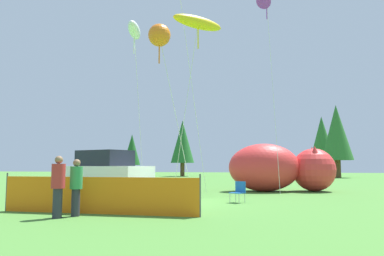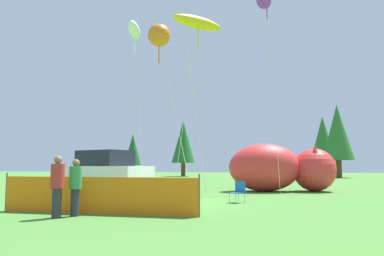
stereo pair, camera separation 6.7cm
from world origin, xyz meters
name	(u,v)px [view 1 (the left image)]	position (x,y,z in m)	size (l,w,h in m)	color
ground_plane	(180,203)	(0.00, 0.00, 0.00)	(120.00, 120.00, 0.00)	#477F33
parked_car	(107,175)	(-3.89, 1.44, 1.10)	(4.73, 3.39, 2.26)	white
folding_chair	(239,191)	(2.44, 0.44, 0.50)	(0.71, 0.71, 0.88)	#1959A5
inflatable_cat	(279,169)	(4.35, 7.46, 1.30)	(6.51, 3.63, 2.82)	red
safety_fence	(97,195)	(-1.80, -4.03, 0.59)	(6.83, 0.27, 1.30)	orange
spectator_in_black_shirt	(58,184)	(-2.53, -5.16, 1.01)	(0.40, 0.40, 1.84)	#2D2D38
spectator_in_green_shirt	(76,185)	(-2.22, -4.67, 0.95)	(0.38, 0.38, 1.75)	#2D2D38
kite_yellow_hero	(198,23)	(0.46, 1.91, 8.44)	(2.82, 2.77, 8.82)	silver
kite_white_ghost	(134,31)	(-3.33, 3.35, 8.84)	(1.00, 2.09, 9.30)	silver
kite_orange_flower	(159,36)	(-1.03, 0.35, 7.37)	(1.67, 2.50, 7.90)	silver
horizon_tree_east	(322,139)	(11.45, 39.19, 5.11)	(3.49, 3.49, 8.32)	brown
horizon_tree_west	(337,133)	(12.20, 32.44, 5.44)	(3.71, 3.71, 8.86)	brown
horizon_tree_mid	(132,150)	(-16.59, 39.49, 3.84)	(2.62, 2.62, 6.25)	brown
horizon_tree_northeast	(182,142)	(-7.40, 34.06, 4.64)	(3.17, 3.17, 7.56)	brown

